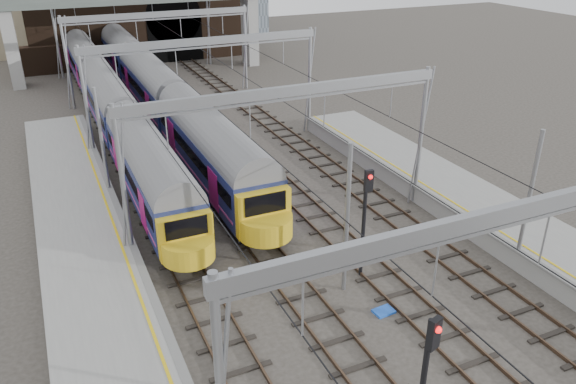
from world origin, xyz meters
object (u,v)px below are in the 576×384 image
train_second (109,101)px  signal_near_centre (365,211)px  signal_near_left (426,375)px  train_main (135,66)px

train_second → signal_near_centre: bearing=-74.2°
train_second → signal_near_left: size_ratio=8.35×
train_second → signal_near_left: signal_near_left is taller
signal_near_left → train_second: bearing=78.0°
train_main → signal_near_centre: signal_near_centre is taller
signal_near_centre → train_main: bearing=101.5°
train_second → signal_near_left: (3.54, -35.16, 1.00)m
signal_near_left → signal_near_centre: 10.04m
train_second → signal_near_centre: size_ratio=8.43×
train_main → signal_near_centre: size_ratio=12.26×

